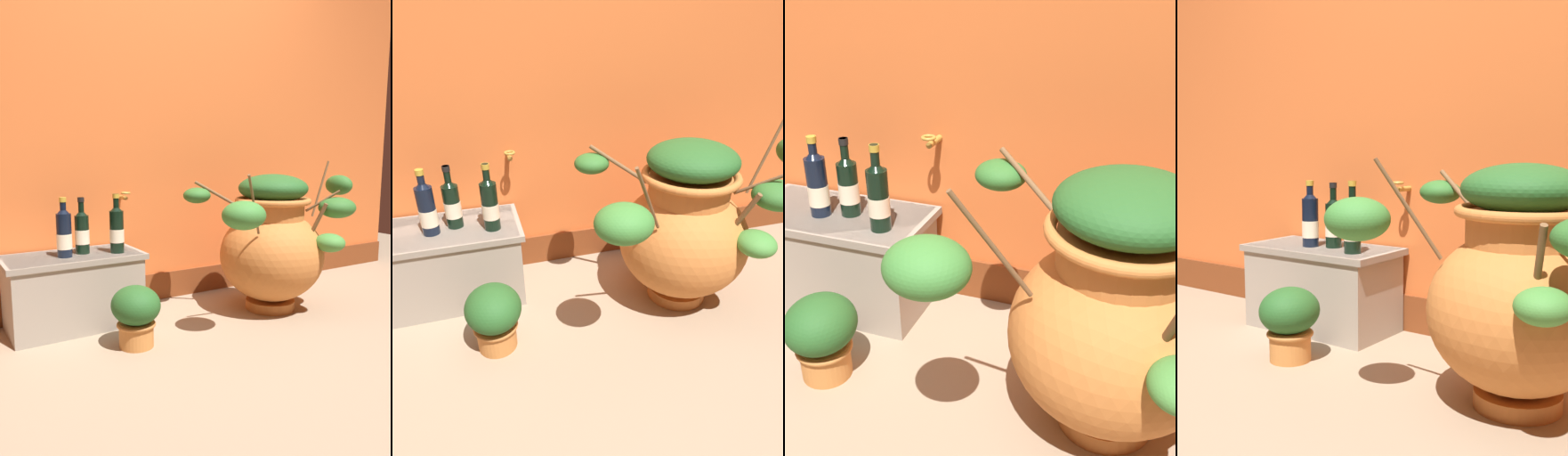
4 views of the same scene
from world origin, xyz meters
The scene contains 8 objects.
ground_plane centered at (0.00, 0.00, 0.00)m, with size 7.00×7.00×0.00m, color gray.
back_wall centered at (0.00, 1.20, 1.29)m, with size 4.40×0.33×2.60m.
terracotta_urn centered at (0.52, 0.56, 0.41)m, with size 1.12×0.72×0.90m.
stone_ledge centered at (-0.60, 0.90, 0.22)m, with size 0.73×0.38×0.40m.
wine_bottle_left centered at (-0.54, 0.91, 0.53)m, with size 0.08×0.08×0.31m.
wine_bottle_middle centered at (-0.37, 0.83, 0.54)m, with size 0.08×0.08×0.32m.
wine_bottle_right centered at (-0.64, 0.86, 0.53)m, with size 0.08×0.08×0.31m.
potted_shrub centered at (-0.42, 0.47, 0.17)m, with size 0.24×0.26×0.31m.
Camera 2 is at (-0.42, -0.90, 1.30)m, focal length 31.14 mm.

